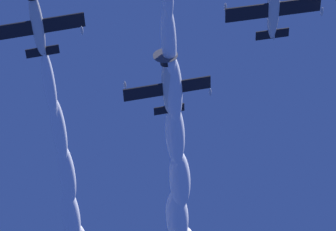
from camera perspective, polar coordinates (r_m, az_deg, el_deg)
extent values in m
ellipsoid|color=silver|center=(78.68, 7.65, 7.83)|extent=(7.73, 2.18, 1.90)
cube|color=black|center=(78.65, 7.64, 7.62)|extent=(2.45, 9.66, 1.84)
ellipsoid|color=silver|center=(78.65, 11.10, 7.40)|extent=(1.07, 0.42, 0.39)
ellipsoid|color=silver|center=(78.92, 4.18, 7.81)|extent=(1.07, 0.42, 0.39)
cube|color=black|center=(80.60, 7.57, 5.88)|extent=(1.34, 3.51, 0.75)
cube|color=silver|center=(81.11, 7.59, 6.07)|extent=(1.38, 0.46, 1.36)
ellipsoid|color=#1E232D|center=(78.89, 7.68, 8.23)|extent=(1.85, 1.08, 0.98)
ellipsoid|color=silver|center=(79.98, -9.46, 6.57)|extent=(7.70, 2.20, 1.60)
cube|color=black|center=(79.95, -9.48, 6.36)|extent=(2.44, 9.54, 2.38)
ellipsoid|color=silver|center=(78.30, -6.27, 6.15)|extent=(1.06, 0.43, 0.36)
cube|color=black|center=(81.76, -9.09, 4.61)|extent=(1.33, 3.46, 0.92)
cube|color=silver|center=(82.24, -8.94, 4.79)|extent=(1.33, 0.54, 1.29)
ellipsoid|color=#1E232D|center=(80.17, -9.38, 6.96)|extent=(1.82, 1.11, 0.94)
ellipsoid|color=silver|center=(85.03, -0.04, 2.16)|extent=(7.72, 2.21, 1.82)
cylinder|color=black|center=(82.93, -0.17, 4.06)|extent=(1.22, 1.51, 1.47)
cone|color=yellow|center=(82.50, -0.20, 4.48)|extent=(0.89, 0.74, 0.72)
cylinder|color=#3F3F47|center=(82.60, -0.19, 4.38)|extent=(0.47, 3.09, 3.11)
cube|color=black|center=(85.03, -0.06, 1.96)|extent=(2.45, 9.60, 2.18)
ellipsoid|color=silver|center=(84.27, 3.09, 1.70)|extent=(1.07, 0.43, 0.39)
ellipsoid|color=silver|center=(86.04, -3.14, 2.21)|extent=(1.07, 0.43, 0.39)
cube|color=black|center=(87.16, 0.08, 0.46)|extent=(1.33, 3.49, 0.86)
cube|color=silver|center=(87.64, 0.16, 0.66)|extent=(1.37, 0.50, 1.34)
ellipsoid|color=#1E232D|center=(85.18, 0.01, 2.54)|extent=(1.84, 1.10, 0.98)
ellipsoid|color=white|center=(81.77, 0.05, 5.54)|extent=(8.78, 2.33, 1.92)
ellipsoid|color=white|center=(85.55, 0.42, 1.93)|extent=(8.82, 2.65, 2.23)
ellipsoid|color=white|center=(89.58, 0.52, -1.34)|extent=(8.86, 2.96, 2.55)
ellipsoid|color=white|center=(94.34, 0.87, -4.65)|extent=(8.90, 3.27, 2.86)
ellipsoid|color=white|center=(98.63, 0.66, -7.36)|extent=(8.94, 3.59, 3.17)
ellipsoid|color=white|center=(84.04, -8.60, 2.27)|extent=(8.74, 2.02, 1.61)
ellipsoid|color=white|center=(88.11, -7.91, -1.06)|extent=(8.78, 2.33, 1.92)
ellipsoid|color=white|center=(92.46, -7.33, -4.23)|extent=(8.82, 2.65, 2.23)
ellipsoid|color=white|center=(96.87, -7.06, -7.20)|extent=(8.86, 2.96, 2.55)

